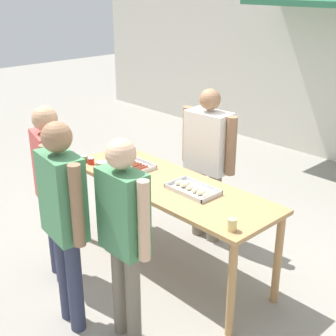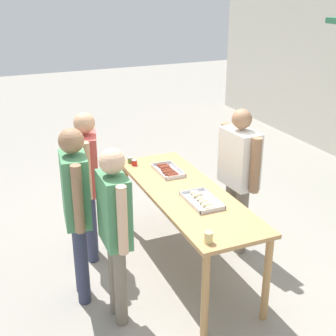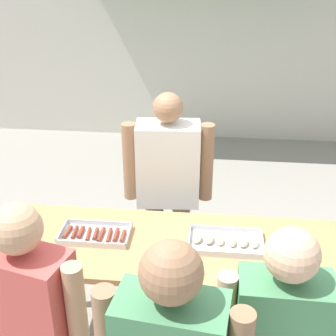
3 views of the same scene
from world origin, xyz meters
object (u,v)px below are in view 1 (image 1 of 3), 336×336
(person_customer_with_cup, at_px, (124,226))
(condiment_jar_ketchup, at_px, (91,161))
(beer_cup, at_px, (232,225))
(food_tray_sausages, at_px, (134,165))
(condiment_jar_mustard, at_px, (85,159))
(person_customer_holding_hotdog, at_px, (51,180))
(food_tray_buns, at_px, (193,189))
(person_server_behind_table, at_px, (208,154))
(person_customer_waiting_in_line, at_px, (64,211))

(person_customer_with_cup, bearing_deg, condiment_jar_ketchup, -24.75)
(condiment_jar_ketchup, bearing_deg, beer_cup, -0.33)
(condiment_jar_ketchup, xyz_separation_m, person_customer_with_cup, (1.40, -0.67, 0.06))
(food_tray_sausages, height_order, beer_cup, beer_cup)
(food_tray_sausages, xyz_separation_m, condiment_jar_mustard, (-0.45, -0.30, 0.02))
(condiment_jar_mustard, height_order, person_customer_holding_hotdog, person_customer_holding_hotdog)
(condiment_jar_ketchup, bearing_deg, person_customer_with_cup, -25.63)
(food_tray_buns, height_order, person_customer_with_cup, person_customer_with_cup)
(person_server_behind_table, xyz_separation_m, person_customer_with_cup, (0.65, -1.64, 0.02))
(food_tray_sausages, distance_m, person_customer_with_cup, 1.42)
(condiment_jar_mustard, bearing_deg, person_customer_with_cup, -23.72)
(person_server_behind_table, bearing_deg, condiment_jar_mustard, -135.04)
(food_tray_buns, distance_m, person_customer_holding_hotdog, 1.28)
(beer_cup, bearing_deg, person_customer_holding_hotdog, -158.91)
(condiment_jar_mustard, xyz_separation_m, condiment_jar_ketchup, (0.09, 0.02, 0.00))
(person_customer_with_cup, bearing_deg, person_server_behind_table, -67.57)
(food_tray_buns, distance_m, person_customer_with_cup, 0.98)
(person_customer_with_cup, xyz_separation_m, person_customer_waiting_in_line, (-0.44, -0.23, 0.04))
(person_customer_holding_hotdog, relative_size, person_customer_with_cup, 1.01)
(person_server_behind_table, bearing_deg, person_customer_waiting_in_line, -88.01)
(person_server_behind_table, xyz_separation_m, person_customer_holding_hotdog, (-0.47, -1.59, 0.03))
(beer_cup, xyz_separation_m, person_server_behind_table, (-1.13, 0.97, 0.02))
(food_tray_sausages, bearing_deg, person_customer_waiting_in_line, -62.99)
(beer_cup, height_order, person_server_behind_table, person_server_behind_table)
(person_customer_with_cup, distance_m, person_customer_waiting_in_line, 0.50)
(condiment_jar_mustard, bearing_deg, person_customer_holding_hotdog, -58.03)
(person_server_behind_table, xyz_separation_m, person_customer_waiting_in_line, (0.20, -1.87, 0.06))
(person_server_behind_table, bearing_deg, beer_cup, -45.02)
(food_tray_buns, bearing_deg, person_customer_waiting_in_line, -101.01)
(condiment_jar_ketchup, xyz_separation_m, person_customer_holding_hotdog, (0.29, -0.63, 0.07))
(person_server_behind_table, height_order, person_customer_holding_hotdog, person_customer_holding_hotdog)
(food_tray_buns, height_order, condiment_jar_mustard, condiment_jar_mustard)
(food_tray_sausages, height_order, food_tray_buns, food_tray_buns)
(beer_cup, height_order, person_customer_with_cup, person_customer_with_cup)
(food_tray_sausages, distance_m, condiment_jar_ketchup, 0.45)
(person_customer_waiting_in_line, bearing_deg, person_customer_with_cup, -145.35)
(condiment_jar_mustard, height_order, person_customer_waiting_in_line, person_customer_waiting_in_line)
(food_tray_sausages, height_order, person_customer_with_cup, person_customer_with_cup)
(condiment_jar_mustard, relative_size, person_customer_waiting_in_line, 0.04)
(beer_cup, relative_size, person_customer_waiting_in_line, 0.06)
(person_server_behind_table, distance_m, person_customer_holding_hotdog, 1.66)
(food_tray_sausages, xyz_separation_m, person_server_behind_table, (0.40, 0.68, 0.06))
(food_tray_sausages, height_order, person_customer_waiting_in_line, person_customer_waiting_in_line)
(food_tray_sausages, relative_size, condiment_jar_ketchup, 6.52)
(condiment_jar_mustard, xyz_separation_m, person_server_behind_table, (0.85, 0.98, 0.04))
(condiment_jar_mustard, bearing_deg, beer_cup, 0.13)
(food_tray_buns, relative_size, person_server_behind_table, 0.28)
(condiment_jar_ketchup, height_order, person_customer_holding_hotdog, person_customer_holding_hotdog)
(condiment_jar_mustard, relative_size, beer_cup, 0.69)
(person_customer_with_cup, bearing_deg, person_customer_holding_hotdog, -1.48)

